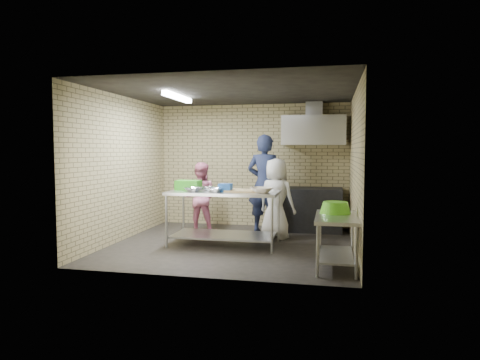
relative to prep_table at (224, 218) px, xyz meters
name	(u,v)px	position (x,y,z in m)	size (l,w,h in m)	color
floor	(232,245)	(0.14, 0.05, -0.48)	(4.20, 4.20, 0.00)	black
ceiling	(232,92)	(0.14, 0.05, 2.22)	(4.20, 4.20, 0.00)	black
back_wall	(253,165)	(0.14, 2.05, 0.87)	(4.20, 0.06, 2.70)	tan
front_wall	(197,176)	(0.14, -1.95, 0.87)	(4.20, 0.06, 2.70)	tan
left_wall	(123,168)	(-1.96, 0.05, 0.87)	(0.06, 4.00, 2.70)	tan
right_wall	(355,171)	(2.24, 0.05, 0.87)	(0.06, 4.00, 2.70)	tan
prep_table	(224,218)	(0.00, 0.00, 0.00)	(1.93, 0.97, 0.97)	silver
side_counter	(336,241)	(1.94, -1.05, -0.11)	(0.60, 1.20, 0.75)	silver
stove	(313,209)	(1.49, 1.70, -0.03)	(1.20, 0.70, 0.90)	black
range_hood	(314,130)	(1.49, 1.75, 1.62)	(1.30, 0.60, 0.60)	silver
hood_duct	(314,109)	(1.49, 1.90, 2.07)	(0.35, 0.30, 0.30)	#A5A8AD
wall_shelf	(328,139)	(1.79, 1.94, 1.44)	(0.80, 0.20, 0.04)	#3F2B19
fluorescent_fixture	(178,97)	(-0.86, 0.05, 2.16)	(0.10, 1.25, 0.08)	white
green_crate	(189,185)	(-0.70, 0.12, 0.57)	(0.43, 0.32, 0.17)	green
blue_tub	(225,188)	(0.05, -0.10, 0.55)	(0.21, 0.21, 0.14)	#164DAA
cutting_board	(243,191)	(0.35, -0.02, 0.50)	(0.59, 0.45, 0.03)	tan
mixing_bowl_a	(193,189)	(-0.50, -0.20, 0.52)	(0.30, 0.30, 0.07)	#B3B5BA
mixing_bowl_b	(208,188)	(-0.30, 0.05, 0.52)	(0.23, 0.23, 0.07)	silver
mixing_bowl_c	(215,190)	(-0.10, -0.22, 0.52)	(0.28, 0.28, 0.07)	silver
ceramic_bowl	(262,190)	(0.70, -0.15, 0.53)	(0.37, 0.37, 0.09)	#C0B29A
green_basin	(335,207)	(1.92, -0.80, 0.35)	(0.46, 0.46, 0.17)	#59C626
bottle_red	(317,134)	(1.54, 1.94, 1.55)	(0.07, 0.07, 0.18)	#B22619
bottle_green	(336,135)	(1.94, 1.94, 1.53)	(0.06, 0.06, 0.15)	green
man_navy	(265,184)	(0.53, 1.26, 0.52)	(0.73, 0.48, 2.01)	black
woman_pink	(200,197)	(-0.77, 1.05, 0.24)	(0.70, 0.55, 1.44)	#CC6C8B
woman_white	(276,198)	(0.83, 0.79, 0.28)	(0.75, 0.49, 1.53)	silver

